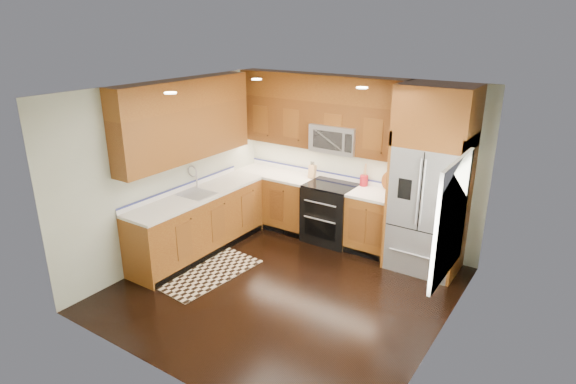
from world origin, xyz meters
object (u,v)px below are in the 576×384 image
Objects in this scene: rug at (205,271)px; utensil_crock at (364,178)px; range at (330,213)px; refrigerator at (431,181)px; knife_block at (312,171)px.

utensil_crock is (1.39, 2.15, 1.06)m from rug.
refrigerator is at bearing -1.40° from range.
utensil_crock reaches higher than rug.
utensil_crock is (0.88, 0.09, 0.01)m from knife_block.
refrigerator is at bearing -14.47° from utensil_crock.
range is 3.53× the size of knife_block.
range is 0.36× the size of refrigerator.
knife_block is at bearing -174.47° from utensil_crock.
refrigerator is at bearing 41.77° from rug.
range is at bearing -20.35° from knife_block.
refrigerator is at bearing -5.77° from knife_block.
rug is at bearing -103.89° from knife_block.
knife_block is (-0.44, 0.16, 0.58)m from range.
refrigerator is 1.17m from utensil_crock.
knife_block is (0.51, 2.06, 1.04)m from rug.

